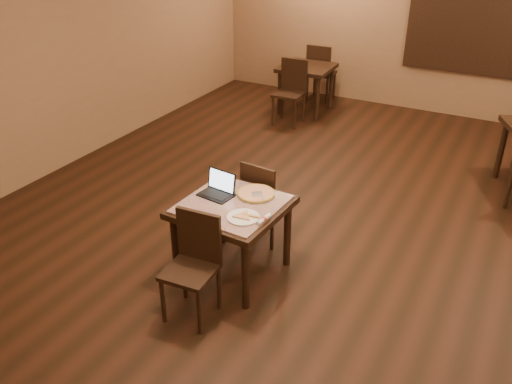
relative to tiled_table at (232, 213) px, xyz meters
The scene contains 17 objects.
ground 1.14m from the tiled_table, 33.54° to the left, with size 10.00×10.00×0.00m, color black.
wall_back 5.63m from the tiled_table, 82.03° to the left, with size 8.00×0.02×3.00m, color brown.
wall_left 3.37m from the tiled_table, behind, with size 0.02×10.00×3.00m, color brown.
mural 5.69m from the tiled_table, 76.91° to the left, with size 2.34×0.05×1.64m.
tiled_table is the anchor object (origin of this frame).
chair_main_near 0.63m from the tiled_table, 90.58° to the right, with size 0.44×0.44×0.94m.
chair_main_far 0.64m from the tiled_table, 90.68° to the left, with size 0.43×0.43×0.91m.
laptop 0.27m from the tiled_table, 153.59° to the left, with size 0.33×0.27×0.21m.
plate 0.31m from the tiled_table, 39.29° to the right, with size 0.28×0.28×0.02m, color white.
pizza_slice 0.31m from the tiled_table, 39.29° to the right, with size 0.19×0.19×0.02m, color beige, non-canonical shape.
pizza_pan 0.29m from the tiled_table, 63.43° to the left, with size 0.38×0.38×0.01m, color silver.
pizza_whole 0.29m from the tiled_table, 63.43° to the left, with size 0.35×0.35×0.02m.
spatula 0.29m from the tiled_table, 57.53° to the left, with size 0.10×0.23×0.01m, color silver.
napkin_roll 0.44m from the tiled_table, 19.29° to the right, with size 0.06×0.18×0.04m.
other_table_b 4.68m from the tiled_table, 105.34° to the left, with size 0.86×0.86×0.78m.
other_table_b_chair_near 4.12m from the tiled_table, 107.54° to the left, with size 0.45×0.45×1.01m.
other_table_b_chair_far 5.25m from the tiled_table, 103.61° to the left, with size 0.45×0.45×1.01m.
Camera 1 is at (1.45, -4.16, 3.18)m, focal length 38.00 mm.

